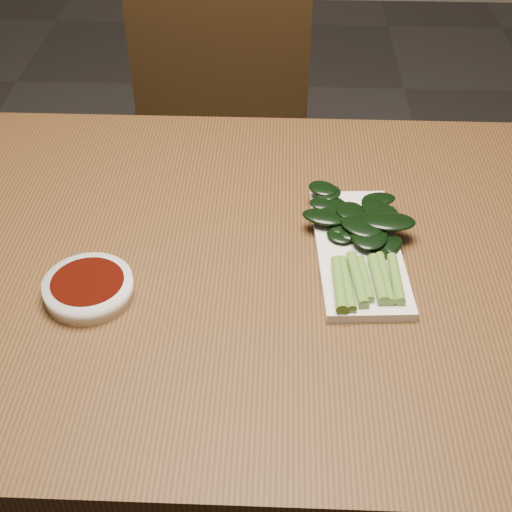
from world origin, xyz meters
The scene contains 5 objects.
table centered at (0.00, 0.00, 0.68)m, with size 1.40×0.80×0.75m.
chair_far centered at (-0.12, 0.71, 0.49)m, with size 0.44×0.44×0.89m.
sauce_bowl centered at (-0.22, -0.10, 0.76)m, with size 0.12×0.12×0.03m.
serving_plate centered at (0.15, 0.01, 0.76)m, with size 0.14×0.28×0.01m.
gai_lan centered at (0.16, 0.02, 0.78)m, with size 0.17×0.29×0.02m.
Camera 1 is at (0.04, -0.79, 1.42)m, focal length 50.00 mm.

